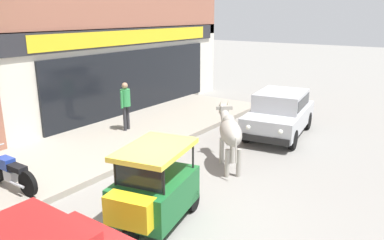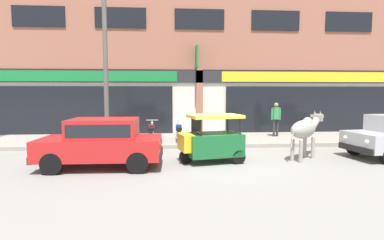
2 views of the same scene
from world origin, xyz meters
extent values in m
plane|color=gray|center=(0.00, 0.00, 0.00)|extent=(90.00, 90.00, 0.00)
cube|color=gray|center=(0.00, 4.03, 0.08)|extent=(19.00, 3.67, 0.16)
cube|color=black|center=(5.75, 5.82, 1.35)|extent=(8.74, 0.10, 2.40)
cube|color=yellow|center=(5.75, 5.80, 3.05)|extent=(9.20, 0.05, 0.52)
ellipsoid|color=#9E998E|center=(2.88, -0.02, 1.02)|extent=(1.41, 1.30, 0.60)
sphere|color=#9E998E|center=(3.09, 0.16, 1.25)|extent=(0.32, 0.32, 0.32)
cylinder|color=#9E998E|center=(3.12, 0.37, 0.36)|extent=(0.12, 0.12, 0.72)
cylinder|color=#9E998E|center=(3.30, 0.15, 0.36)|extent=(0.12, 0.12, 0.72)
cylinder|color=#9E998E|center=(2.45, -0.19, 0.36)|extent=(0.12, 0.12, 0.72)
cylinder|color=#9E998E|center=(2.64, -0.41, 0.36)|extent=(0.12, 0.12, 0.72)
cylinder|color=#9E998E|center=(3.51, 0.51, 1.17)|extent=(0.51, 0.48, 0.43)
cube|color=#9E998E|center=(3.71, 0.67, 1.34)|extent=(0.42, 0.40, 0.26)
cube|color=slate|center=(3.85, 0.79, 1.30)|extent=(0.21, 0.21, 0.14)
cone|color=beige|center=(3.61, 0.72, 1.52)|extent=(0.12, 0.12, 0.19)
cone|color=beige|center=(3.74, 0.57, 1.52)|extent=(0.12, 0.12, 0.19)
cube|color=#9E998E|center=(3.54, 0.74, 1.40)|extent=(0.12, 0.13, 0.10)
cube|color=#9E998E|center=(3.75, 0.50, 1.40)|extent=(0.12, 0.13, 0.10)
cylinder|color=#9E998E|center=(2.31, -0.49, 0.80)|extent=(0.15, 0.14, 0.60)
cube|color=red|center=(-1.78, -0.13, 0.70)|extent=(0.03, 0.16, 0.14)
cylinder|color=black|center=(5.29, -0.80, 0.30)|extent=(0.62, 0.26, 0.60)
cylinder|color=black|center=(5.09, 0.62, 0.30)|extent=(0.62, 0.26, 0.60)
cylinder|color=black|center=(7.57, -0.48, 0.30)|extent=(0.62, 0.26, 0.60)
cylinder|color=black|center=(7.37, 0.94, 0.30)|extent=(0.62, 0.26, 0.60)
cube|color=#B2B5BA|center=(6.33, 0.07, 0.60)|extent=(3.69, 2.07, 0.60)
cube|color=#B2B5BA|center=(6.43, 0.08, 1.18)|extent=(2.08, 1.69, 0.56)
cube|color=black|center=(6.43, 0.08, 1.18)|extent=(1.93, 1.69, 0.35)
cube|color=black|center=(4.61, -0.17, 0.38)|extent=(0.33, 1.52, 0.20)
cube|color=black|center=(8.04, 0.31, 0.38)|extent=(0.33, 1.52, 0.20)
sphere|color=silver|center=(4.65, -0.65, 0.68)|extent=(0.14, 0.14, 0.14)
sphere|color=silver|center=(4.52, 0.30, 0.68)|extent=(0.14, 0.14, 0.14)
cube|color=red|center=(8.13, -0.18, 0.70)|extent=(0.05, 0.16, 0.14)
cube|color=red|center=(8.00, 0.81, 0.70)|extent=(0.05, 0.16, 0.14)
cylinder|color=black|center=(-1.00, -0.26, 0.22)|extent=(0.46, 0.21, 0.44)
cylinder|color=black|center=(0.62, -0.44, 0.22)|extent=(0.46, 0.21, 0.44)
cylinder|color=black|center=(0.40, 0.58, 0.22)|extent=(0.46, 0.21, 0.44)
cube|color=#19602D|center=(-0.12, -0.07, 0.57)|extent=(1.92, 1.49, 0.70)
cube|color=yellow|center=(-1.00, -0.26, 0.67)|extent=(0.54, 0.93, 0.52)
cylinder|color=black|center=(-0.58, -0.67, 1.19)|extent=(0.04, 0.04, 0.55)
cylinder|color=black|center=(-0.79, 0.29, 1.19)|extent=(0.04, 0.04, 0.55)
cylinder|color=black|center=(0.67, -0.40, 1.19)|extent=(0.04, 0.04, 0.55)
cylinder|color=black|center=(0.47, 0.56, 1.19)|extent=(0.04, 0.04, 0.55)
cube|color=#DBCC42|center=(-0.07, -0.06, 1.47)|extent=(1.81, 1.42, 0.10)
cube|color=black|center=(-0.68, -0.19, 1.19)|extent=(0.22, 0.91, 0.50)
cylinder|color=black|center=(-1.13, 2.62, 0.44)|extent=(0.11, 0.56, 0.56)
cube|color=#B2B5BA|center=(-1.14, 3.22, 0.48)|extent=(0.21, 0.32, 0.24)
cube|color=navy|center=(-1.14, 3.38, 0.74)|extent=(0.25, 0.40, 0.24)
cube|color=black|center=(-1.13, 2.98, 0.72)|extent=(0.23, 0.52, 0.12)
cylinder|color=#B2B5BA|center=(-1.24, 2.86, 0.40)|extent=(0.07, 0.48, 0.06)
cylinder|color=#2D2D33|center=(3.40, 4.26, 0.57)|extent=(0.11, 0.11, 0.82)
cylinder|color=#2D2D33|center=(3.58, 4.30, 0.57)|extent=(0.11, 0.11, 0.82)
cylinder|color=#33934C|center=(3.49, 4.28, 1.26)|extent=(0.32, 0.32, 0.56)
cylinder|color=#33934C|center=(3.29, 4.24, 1.23)|extent=(0.08, 0.08, 0.56)
cylinder|color=#33934C|center=(3.70, 4.32, 1.23)|extent=(0.08, 0.08, 0.56)
sphere|color=tan|center=(3.49, 4.28, 1.66)|extent=(0.20, 0.20, 0.20)
camera|label=1|loc=(-5.06, -4.40, 3.92)|focal=35.00mm
camera|label=2|loc=(-1.49, -9.50, 2.21)|focal=28.00mm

